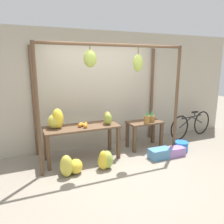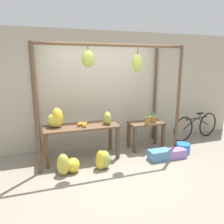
{
  "view_description": "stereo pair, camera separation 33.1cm",
  "coord_description": "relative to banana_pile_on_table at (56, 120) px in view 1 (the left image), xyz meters",
  "views": [
    {
      "loc": [
        -1.73,
        -3.61,
        2.05
      ],
      "look_at": [
        0.08,
        0.74,
        0.99
      ],
      "focal_mm": 35.0,
      "sensor_mm": 36.0,
      "label": 1
    },
    {
      "loc": [
        -1.42,
        -3.73,
        2.05
      ],
      "look_at": [
        0.08,
        0.74,
        0.99
      ],
      "focal_mm": 35.0,
      "sensor_mm": 36.0,
      "label": 2
    }
  ],
  "objects": [
    {
      "name": "pineapple_cluster",
      "position": [
        2.16,
        -0.1,
        -0.14
      ],
      "size": [
        0.33,
        0.24,
        0.31
      ],
      "color": "olive",
      "rests_on": "display_table_side"
    },
    {
      "name": "orange_pile",
      "position": [
        0.52,
        -0.1,
        -0.14
      ],
      "size": [
        0.23,
        0.27,
        0.09
      ],
      "color": "orange",
      "rests_on": "display_table_main"
    },
    {
      "name": "blue_bucket",
      "position": [
        2.79,
        -0.53,
        -0.81
      ],
      "size": [
        0.33,
        0.33,
        0.22
      ],
      "color": "blue",
      "rests_on": "ground_plane"
    },
    {
      "name": "banana_pile_on_table",
      "position": [
        0.0,
        0.0,
        0.0
      ],
      "size": [
        0.35,
        0.31,
        0.41
      ],
      "color": "yellow",
      "rests_on": "display_table_main"
    },
    {
      "name": "shop_wall_back",
      "position": [
        1.12,
        0.64,
        0.48
      ],
      "size": [
        8.0,
        0.08,
        2.8
      ],
      "color": "#B2A893",
      "rests_on": "ground_plane"
    },
    {
      "name": "display_table_side",
      "position": [
        2.1,
        0.01,
        -0.42
      ],
      "size": [
        0.85,
        0.47,
        0.66
      ],
      "color": "brown",
      "rests_on": "ground_plane"
    },
    {
      "name": "ground_plane",
      "position": [
        1.12,
        -0.8,
        -0.92
      ],
      "size": [
        20.0,
        20.0,
        0.0
      ],
      "primitive_type": "plane",
      "color": "gray"
    },
    {
      "name": "parked_bicycle",
      "position": [
        3.73,
        0.18,
        -0.56
      ],
      "size": [
        1.64,
        0.34,
        0.73
      ],
      "color": "black",
      "rests_on": "ground_plane"
    },
    {
      "name": "display_table_main",
      "position": [
        0.51,
        -0.06,
        -0.29
      ],
      "size": [
        1.58,
        0.62,
        0.74
      ],
      "color": "brown",
      "rests_on": "ground_plane"
    },
    {
      "name": "banana_pile_ground_right",
      "position": [
        0.8,
        -0.68,
        -0.74
      ],
      "size": [
        0.37,
        0.33,
        0.4
      ],
      "color": "#9EB247",
      "rests_on": "ground_plane"
    },
    {
      "name": "fruit_crate_purple",
      "position": [
        2.48,
        -0.71,
        -0.82
      ],
      "size": [
        0.43,
        0.24,
        0.2
      ],
      "color": "#9970B7",
      "rests_on": "ground_plane"
    },
    {
      "name": "fruit_crate_white",
      "position": [
        2.09,
        -0.69,
        -0.81
      ],
      "size": [
        0.48,
        0.27,
        0.22
      ],
      "color": "#4C84B2",
      "rests_on": "ground_plane"
    },
    {
      "name": "papaya_pile",
      "position": [
        1.09,
        -0.1,
        -0.05
      ],
      "size": [
        0.23,
        0.3,
        0.27
      ],
      "color": "#93A33D",
      "rests_on": "display_table_main"
    },
    {
      "name": "stall_awning",
      "position": [
        1.09,
        -0.2,
        0.74
      ],
      "size": [
        3.07,
        1.16,
        2.42
      ],
      "color": "brown",
      "rests_on": "ground_plane"
    },
    {
      "name": "banana_pile_ground_left",
      "position": [
        0.11,
        -0.64,
        -0.75
      ],
      "size": [
        0.51,
        0.42,
        0.42
      ],
      "color": "gold",
      "rests_on": "ground_plane"
    }
  ]
}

